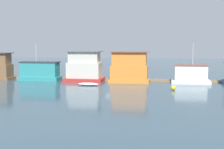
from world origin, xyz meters
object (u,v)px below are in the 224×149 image
object	(u,v)px
houseboat_white	(191,75)
buoy_yellow	(173,88)
mooring_post_far_left	(52,75)
mooring_post_near_right	(128,76)
houseboat_orange	(129,68)
dinghy_white	(88,84)
houseboat_red	(84,68)
mooring_post_near_left	(7,73)
houseboat_teal	(40,71)

from	to	relation	value
houseboat_white	buoy_yellow	xyz separation A→B (m)	(-2.98, -8.61, -1.11)
mooring_post_far_left	mooring_post_near_right	world-z (taller)	mooring_post_near_right
houseboat_orange	dinghy_white	xyz separation A→B (m)	(-5.95, -5.02, -2.21)
houseboat_red	dinghy_white	bearing A→B (deg)	-68.87
mooring_post_far_left	mooring_post_near_right	size ratio (longest dim) A/B	0.94
dinghy_white	mooring_post_far_left	distance (m)	11.06
houseboat_red	mooring_post_near_right	distance (m)	7.93
houseboat_white	buoy_yellow	distance (m)	9.18
houseboat_red	dinghy_white	xyz separation A→B (m)	(2.11, -5.46, -2.18)
dinghy_white	mooring_post_near_right	distance (m)	8.83
dinghy_white	buoy_yellow	world-z (taller)	buoy_yellow
houseboat_white	mooring_post_near_left	xyz separation A→B (m)	(-33.91, 1.02, -0.41)
mooring_post_near_right	buoy_yellow	distance (m)	12.35
buoy_yellow	mooring_post_near_left	bearing A→B (deg)	162.70
houseboat_orange	houseboat_white	size ratio (longest dim) A/B	1.01
houseboat_orange	houseboat_white	bearing A→B (deg)	4.35
mooring_post_near_right	buoy_yellow	bearing A→B (deg)	-51.32
houseboat_red	houseboat_white	bearing A→B (deg)	1.07
mooring_post_far_left	houseboat_orange	bearing A→B (deg)	-7.01
dinghy_white	houseboat_orange	bearing A→B (deg)	40.16
dinghy_white	mooring_post_far_left	xyz separation A→B (m)	(-8.68, 6.82, 0.66)
houseboat_red	dinghy_white	distance (m)	6.25
houseboat_teal	houseboat_white	size ratio (longest dim) A/B	1.09
houseboat_orange	houseboat_white	distance (m)	10.37
houseboat_teal	houseboat_white	xyz separation A→B (m)	(26.70, 0.44, -0.17)
dinghy_white	houseboat_teal	bearing A→B (deg)	152.80
houseboat_teal	houseboat_red	world-z (taller)	houseboat_teal
mooring_post_near_left	dinghy_white	bearing A→B (deg)	-21.13
houseboat_red	mooring_post_near_left	size ratio (longest dim) A/B	3.24
houseboat_teal	houseboat_orange	bearing A→B (deg)	-1.21
houseboat_red	dinghy_white	size ratio (longest dim) A/B	1.98
mooring_post_near_left	houseboat_orange	bearing A→B (deg)	-4.36
dinghy_white	buoy_yellow	size ratio (longest dim) A/B	4.95
houseboat_orange	mooring_post_far_left	size ratio (longest dim) A/B	3.90
houseboat_orange	mooring_post_near_left	distance (m)	23.72
houseboat_teal	mooring_post_near_left	world-z (taller)	houseboat_teal
houseboat_orange	dinghy_white	size ratio (longest dim) A/B	2.00
houseboat_red	mooring_post_near_left	xyz separation A→B (m)	(-15.54, 1.36, -1.35)
houseboat_teal	mooring_post_near_left	xyz separation A→B (m)	(-7.21, 1.45, -0.57)
houseboat_white	mooring_post_near_right	bearing A→B (deg)	174.57
houseboat_white	mooring_post_near_right	world-z (taller)	houseboat_white
houseboat_red	mooring_post_near_left	distance (m)	15.66
houseboat_red	mooring_post_far_left	world-z (taller)	houseboat_red
buoy_yellow	houseboat_red	bearing A→B (deg)	151.73
mooring_post_near_left	houseboat_teal	bearing A→B (deg)	-11.40
mooring_post_near_right	buoy_yellow	size ratio (longest dim) A/B	2.69
mooring_post_near_right	houseboat_white	bearing A→B (deg)	-5.43
houseboat_teal	mooring_post_near_right	bearing A→B (deg)	5.19
houseboat_red	dinghy_white	world-z (taller)	houseboat_red
dinghy_white	mooring_post_near_left	bearing A→B (deg)	158.87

